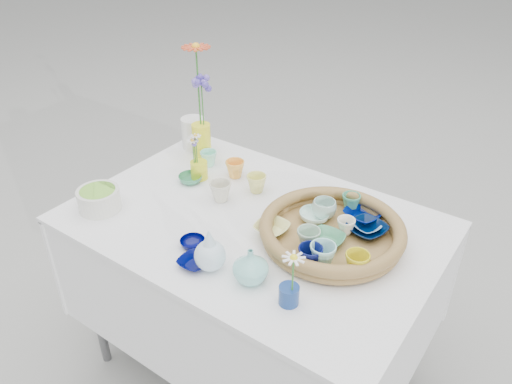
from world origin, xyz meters
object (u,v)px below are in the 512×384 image
Objects in this scene: display_table at (253,365)px; tall_vase_yellow at (202,140)px; bud_vase_seafoam at (251,266)px; wicker_tray at (332,232)px.

tall_vase_yellow is at bearing 149.93° from display_table.
display_table is 0.99m from tall_vase_yellow.
bud_vase_seafoam is at bearing -39.42° from tall_vase_yellow.
bud_vase_seafoam is 0.75× the size of tall_vase_yellow.
wicker_tray is 3.22× the size of tall_vase_yellow.
wicker_tray is 0.32m from bud_vase_seafoam.
display_table is at bearing -30.07° from tall_vase_yellow.
bud_vase_seafoam is (0.17, -0.25, 0.82)m from display_table.
wicker_tray is at bearing -16.16° from tall_vase_yellow.
bud_vase_seafoam is (-0.11, -0.30, 0.02)m from wicker_tray.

